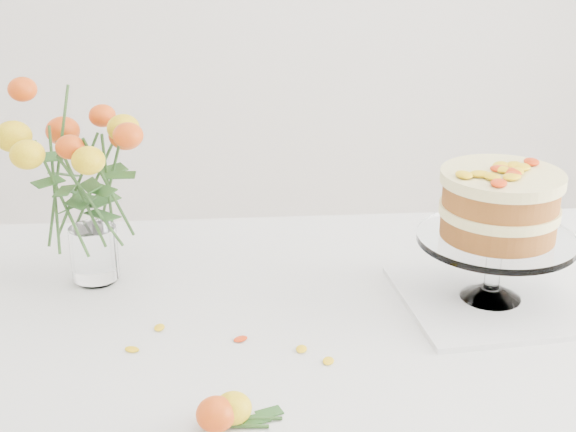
# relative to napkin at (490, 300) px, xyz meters

# --- Properties ---
(table) EXTENTS (1.43, 0.93, 0.76)m
(table) POSITION_rel_napkin_xyz_m (-0.34, -0.00, -0.09)
(table) COLOR tan
(table) RESTS_ON ground
(napkin) EXTENTS (0.35, 0.35, 0.01)m
(napkin) POSITION_rel_napkin_xyz_m (0.00, 0.00, 0.00)
(napkin) COLOR white
(napkin) RESTS_ON table
(cake_stand) EXTENTS (0.28, 0.28, 0.26)m
(cake_stand) POSITION_rel_napkin_xyz_m (0.00, 0.00, 0.18)
(cake_stand) COLOR white
(cake_stand) RESTS_ON napkin
(rose_vase) EXTENTS (0.31, 0.31, 0.45)m
(rose_vase) POSITION_rel_napkin_xyz_m (-0.74, 0.15, 0.26)
(rose_vase) COLOR white
(rose_vase) RESTS_ON table
(loose_rose_near) EXTENTS (0.10, 0.05, 0.05)m
(loose_rose_near) POSITION_rel_napkin_xyz_m (-0.48, -0.33, 0.02)
(loose_rose_near) COLOR yellow
(loose_rose_near) RESTS_ON table
(loose_rose_far) EXTENTS (0.10, 0.06, 0.05)m
(loose_rose_far) POSITION_rel_napkin_xyz_m (-0.50, -0.34, 0.02)
(loose_rose_far) COLOR #DA4F0A
(loose_rose_far) RESTS_ON table
(stray_petal_a) EXTENTS (0.03, 0.02, 0.00)m
(stray_petal_a) POSITION_rel_napkin_xyz_m (-0.46, -0.10, -0.00)
(stray_petal_a) COLOR yellow
(stray_petal_a) RESTS_ON table
(stray_petal_b) EXTENTS (0.03, 0.02, 0.00)m
(stray_petal_b) POSITION_rel_napkin_xyz_m (-0.36, -0.14, -0.00)
(stray_petal_b) COLOR yellow
(stray_petal_b) RESTS_ON table
(stray_petal_c) EXTENTS (0.03, 0.02, 0.00)m
(stray_petal_c) POSITION_rel_napkin_xyz_m (-0.32, -0.18, -0.00)
(stray_petal_c) COLOR yellow
(stray_petal_c) RESTS_ON table
(stray_petal_d) EXTENTS (0.03, 0.02, 0.00)m
(stray_petal_d) POSITION_rel_napkin_xyz_m (-0.60, -0.05, -0.00)
(stray_petal_d) COLOR yellow
(stray_petal_d) RESTS_ON table
(stray_petal_e) EXTENTS (0.03, 0.02, 0.00)m
(stray_petal_e) POSITION_rel_napkin_xyz_m (-0.64, -0.12, -0.00)
(stray_petal_e) COLOR yellow
(stray_petal_e) RESTS_ON table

